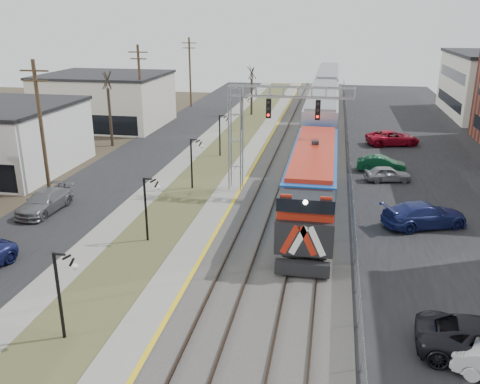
# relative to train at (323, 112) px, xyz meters

# --- Properties ---
(street_west) EXTENTS (7.00, 120.00, 0.04)m
(street_west) POSITION_rel_train_xyz_m (-17.00, -12.70, -2.86)
(street_west) COLOR black
(street_west) RESTS_ON ground
(sidewalk) EXTENTS (2.00, 120.00, 0.08)m
(sidewalk) POSITION_rel_train_xyz_m (-12.50, -12.70, -2.84)
(sidewalk) COLOR gray
(sidewalk) RESTS_ON ground
(grass_median) EXTENTS (4.00, 120.00, 0.06)m
(grass_median) POSITION_rel_train_xyz_m (-9.50, -12.70, -2.85)
(grass_median) COLOR #4A522C
(grass_median) RESTS_ON ground
(platform) EXTENTS (2.00, 120.00, 0.24)m
(platform) POSITION_rel_train_xyz_m (-6.50, -12.70, -2.76)
(platform) COLOR gray
(platform) RESTS_ON ground
(ballast_bed) EXTENTS (8.00, 120.00, 0.20)m
(ballast_bed) POSITION_rel_train_xyz_m (-1.50, -12.70, -2.78)
(ballast_bed) COLOR #595651
(ballast_bed) RESTS_ON ground
(parking_lot) EXTENTS (16.00, 120.00, 0.04)m
(parking_lot) POSITION_rel_train_xyz_m (10.50, -12.70, -2.86)
(parking_lot) COLOR black
(parking_lot) RESTS_ON ground
(platform_edge) EXTENTS (0.24, 120.00, 0.01)m
(platform_edge) POSITION_rel_train_xyz_m (-5.62, -12.70, -2.64)
(platform_edge) COLOR gold
(platform_edge) RESTS_ON platform
(track_near) EXTENTS (1.58, 120.00, 0.15)m
(track_near) POSITION_rel_train_xyz_m (-3.50, -12.70, -2.61)
(track_near) COLOR #2D2119
(track_near) RESTS_ON ballast_bed
(track_far) EXTENTS (1.58, 120.00, 0.15)m
(track_far) POSITION_rel_train_xyz_m (-0.00, -12.70, -2.61)
(track_far) COLOR #2D2119
(track_far) RESTS_ON ballast_bed
(train) EXTENTS (3.00, 63.05, 5.33)m
(train) POSITION_rel_train_xyz_m (0.00, 0.00, 0.00)
(train) COLOR #1552B2
(train) RESTS_ON ground
(signal_gantry) EXTENTS (9.00, 1.07, 8.15)m
(signal_gantry) POSITION_rel_train_xyz_m (-4.28, -19.71, 2.70)
(signal_gantry) COLOR gray
(signal_gantry) RESTS_ON ground
(lampposts) EXTENTS (0.14, 62.14, 4.00)m
(lampposts) POSITION_rel_train_xyz_m (-9.50, -29.41, -0.88)
(lampposts) COLOR black
(lampposts) RESTS_ON ground
(utility_poles) EXTENTS (0.28, 80.28, 10.00)m
(utility_poles) POSITION_rel_train_xyz_m (-20.00, -22.70, 2.12)
(utility_poles) COLOR #4C3823
(utility_poles) RESTS_ON ground
(fence) EXTENTS (0.04, 120.00, 1.60)m
(fence) POSITION_rel_train_xyz_m (2.70, -12.70, -2.08)
(fence) COLOR gray
(fence) RESTS_ON ground
(bare_trees) EXTENTS (12.30, 42.30, 5.95)m
(bare_trees) POSITION_rel_train_xyz_m (-18.16, -8.79, -0.18)
(bare_trees) COLOR #382D23
(bare_trees) RESTS_ON ground
(car_lot_d) EXTENTS (5.92, 4.15, 1.59)m
(car_lot_d) POSITION_rel_train_xyz_m (7.22, -24.42, -2.09)
(car_lot_d) COLOR navy
(car_lot_d) RESTS_ON ground
(car_lot_e) EXTENTS (3.95, 2.18, 1.27)m
(car_lot_e) POSITION_rel_train_xyz_m (5.76, -15.06, -2.25)
(car_lot_e) COLOR gray
(car_lot_e) RESTS_ON ground
(car_lot_f) EXTENTS (4.23, 1.67, 1.37)m
(car_lot_f) POSITION_rel_train_xyz_m (5.45, -12.32, -2.20)
(car_lot_f) COLOR #0D4124
(car_lot_f) RESTS_ON ground
(car_street_b) EXTENTS (2.28, 5.09, 1.45)m
(car_street_b) POSITION_rel_train_xyz_m (-18.15, -26.42, -2.16)
(car_street_b) COLOR slate
(car_street_b) RESTS_ON ground
(car_lot_g) EXTENTS (5.94, 3.83, 1.52)m
(car_lot_g) POSITION_rel_train_xyz_m (7.37, -2.14, -2.12)
(car_lot_g) COLOR #AC0D23
(car_lot_g) RESTS_ON ground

